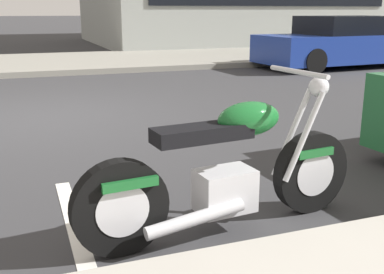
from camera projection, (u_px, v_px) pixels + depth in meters
The scene contains 5 objects.
ground_plane at pixel (43, 118), 6.83m from camera, with size 260.00×260.00×0.00m, color #333335.
sidewalk_far_curb at pixel (373, 51), 17.21m from camera, with size 120.00×5.00×0.14m, color gray.
parking_stall_stripe at pixel (78, 236), 3.26m from camera, with size 0.12×2.20×0.01m, color silver.
parked_motorcycle at pixel (228, 173), 3.26m from camera, with size 2.16×0.62×1.11m.
car_opposite_curb at pixel (342, 43), 12.79m from camera, with size 4.69×2.16×1.37m.
Camera 1 is at (-0.29, -7.00, 1.52)m, focal length 43.99 mm.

